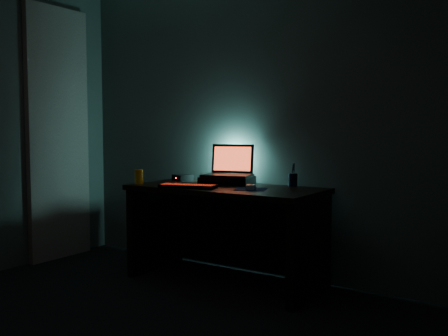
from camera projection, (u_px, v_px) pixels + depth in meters
name	position (u px, v px, depth m)	size (l,w,h in m)	color
room	(45.00, 115.00, 2.46)	(3.50, 4.00, 2.50)	black
desk	(229.00, 218.00, 3.90)	(1.50, 0.70, 0.75)	black
curtain	(58.00, 134.00, 4.59)	(0.06, 0.65, 2.30)	#B4B390
riser	(227.00, 180.00, 4.03)	(0.40, 0.30, 0.06)	black
laptop	(229.00, 169.00, 4.07)	(0.43, 0.36, 0.26)	black
keyboard	(188.00, 186.00, 3.74)	(0.45, 0.25, 0.03)	black
mousepad	(251.00, 189.00, 3.65)	(0.22, 0.20, 0.00)	navy
mouse	(251.00, 187.00, 3.65)	(0.06, 0.10, 0.03)	#939499
pen_cup	(293.00, 180.00, 3.85)	(0.07, 0.07, 0.10)	black
juice_glass	(139.00, 177.00, 4.02)	(0.07, 0.07, 0.12)	#E3A70B
router	(183.00, 178.00, 4.29)	(0.19, 0.18, 0.05)	black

